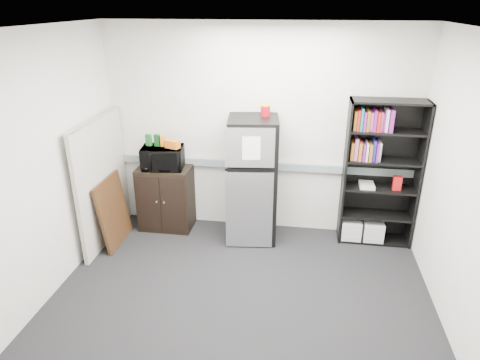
{
  "coord_description": "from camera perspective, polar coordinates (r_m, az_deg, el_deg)",
  "views": [
    {
      "loc": [
        0.55,
        -3.54,
        2.91
      ],
      "look_at": [
        -0.13,
        0.9,
        1.02
      ],
      "focal_mm": 32.0,
      "sensor_mm": 36.0,
      "label": 1
    }
  ],
  "objects": [
    {
      "name": "floor",
      "position": [
        4.61,
        -0.15,
        -16.27
      ],
      "size": [
        4.0,
        4.0,
        0.0
      ],
      "primitive_type": "plane",
      "color": "black",
      "rests_on": "ground"
    },
    {
      "name": "framed_poster",
      "position": [
        5.66,
        -16.52,
        -4.02
      ],
      "size": [
        0.16,
        0.68,
        0.88
      ],
      "rotation": [
        0.0,
        -0.14,
        0.0
      ],
      "color": "black",
      "rests_on": "floor"
    },
    {
      "name": "wall_note",
      "position": [
        5.53,
        -0.98,
        8.6
      ],
      "size": [
        0.14,
        0.0,
        0.1
      ],
      "primitive_type": "cube",
      "color": "white",
      "rests_on": "wall_back"
    },
    {
      "name": "wall_back",
      "position": [
        5.54,
        2.64,
        6.46
      ],
      "size": [
        4.0,
        0.02,
        2.7
      ],
      "primitive_type": "cube",
      "color": "silver",
      "rests_on": "floor"
    },
    {
      "name": "refrigerator",
      "position": [
        5.42,
        1.68,
        -0.03
      ],
      "size": [
        0.67,
        0.7,
        1.61
      ],
      "rotation": [
        0.0,
        0.0,
        0.11
      ],
      "color": "black",
      "rests_on": "floor"
    },
    {
      "name": "microwave",
      "position": [
        5.65,
        -10.27,
        2.95
      ],
      "size": [
        0.57,
        0.42,
        0.29
      ],
      "primitive_type": "imported",
      "rotation": [
        0.0,
        0.0,
        0.13
      ],
      "color": "black",
      "rests_on": "cabinet"
    },
    {
      "name": "electrical_raceway",
      "position": [
        5.65,
        2.53,
        2.0
      ],
      "size": [
        3.92,
        0.05,
        0.1
      ],
      "primitive_type": "cube",
      "color": "gray",
      "rests_on": "wall_back"
    },
    {
      "name": "wall_left",
      "position": [
        4.63,
        -25.43,
        0.87
      ],
      "size": [
        0.02,
        3.5,
        2.7
      ],
      "primitive_type": "cube",
      "color": "silver",
      "rests_on": "floor"
    },
    {
      "name": "snack_box_c",
      "position": [
        5.61,
        -10.19,
        5.14
      ],
      "size": [
        0.08,
        0.06,
        0.14
      ],
      "primitive_type": "cube",
      "rotation": [
        0.0,
        0.0,
        0.22
      ],
      "color": "#C87A12",
      "rests_on": "microwave"
    },
    {
      "name": "ceiling",
      "position": [
        3.58,
        -0.2,
        19.51
      ],
      "size": [
        4.0,
        3.5,
        0.02
      ],
      "primitive_type": "cube",
      "color": "white",
      "rests_on": "wall_back"
    },
    {
      "name": "bookshelf",
      "position": [
        5.54,
        18.05,
        1.2
      ],
      "size": [
        0.9,
        0.34,
        1.85
      ],
      "color": "black",
      "rests_on": "floor"
    },
    {
      "name": "wall_right",
      "position": [
        4.12,
        28.48,
        -2.29
      ],
      "size": [
        0.02,
        3.5,
        2.7
      ],
      "primitive_type": "cube",
      "color": "silver",
      "rests_on": "floor"
    },
    {
      "name": "snack_bag",
      "position": [
        5.53,
        -8.98,
        4.74
      ],
      "size": [
        0.2,
        0.15,
        0.1
      ],
      "primitive_type": "cube",
      "rotation": [
        0.0,
        0.0,
        -0.34
      ],
      "color": "#D26215",
      "rests_on": "microwave"
    },
    {
      "name": "cubicle_partition",
      "position": [
        5.63,
        -17.85,
        -0.18
      ],
      "size": [
        0.06,
        1.3,
        1.62
      ],
      "color": "#ACA799",
      "rests_on": "floor"
    },
    {
      "name": "snack_box_a",
      "position": [
        5.68,
        -12.09,
        5.25
      ],
      "size": [
        0.08,
        0.07,
        0.15
      ],
      "primitive_type": "cube",
      "rotation": [
        0.0,
        0.0,
        -0.3
      ],
      "color": "#185520",
      "rests_on": "microwave"
    },
    {
      "name": "cabinet",
      "position": [
        5.89,
        -9.83,
        -2.34
      ],
      "size": [
        0.7,
        0.47,
        0.88
      ],
      "color": "black",
      "rests_on": "floor"
    },
    {
      "name": "coffee_can",
      "position": [
        5.25,
        3.41,
        9.4
      ],
      "size": [
        0.12,
        0.12,
        0.16
      ],
      "color": "#A20714",
      "rests_on": "refrigerator"
    },
    {
      "name": "snack_box_b",
      "position": [
        5.64,
        -10.98,
        5.22
      ],
      "size": [
        0.08,
        0.06,
        0.15
      ],
      "primitive_type": "cube",
      "rotation": [
        0.0,
        0.0,
        -0.18
      ],
      "color": "#0D3915",
      "rests_on": "microwave"
    }
  ]
}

